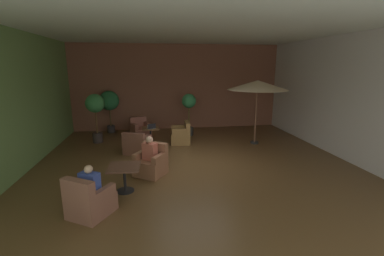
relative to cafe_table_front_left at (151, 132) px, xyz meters
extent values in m
cube|color=brown|center=(1.33, -2.41, -0.50)|extent=(9.90, 10.11, 0.02)
cube|color=brown|center=(1.33, 2.60, 1.49)|extent=(9.90, 0.08, 3.97)
cube|color=#6B904E|center=(-3.58, -2.41, 1.49)|extent=(0.08, 10.11, 3.97)
cube|color=silver|center=(6.24, -2.41, 1.49)|extent=(0.08, 10.11, 3.97)
cube|color=silver|center=(1.33, -2.41, 3.51)|extent=(9.90, 10.11, 0.06)
cylinder|color=black|center=(0.00, 0.00, -0.48)|extent=(0.35, 0.35, 0.02)
cylinder|color=black|center=(0.00, 0.00, -0.19)|extent=(0.07, 0.07, 0.61)
cube|color=brown|center=(0.00, 0.00, 0.13)|extent=(0.67, 0.67, 0.03)
cube|color=brown|center=(-0.45, -1.05, -0.29)|extent=(1.02, 1.00, 0.40)
cube|color=brown|center=(-0.57, -1.32, 0.10)|extent=(0.79, 0.47, 0.39)
cube|color=brown|center=(-0.73, -0.88, 0.01)|extent=(0.37, 0.59, 0.22)
cube|color=brown|center=(-0.14, -1.14, 0.01)|extent=(0.37, 0.59, 0.22)
cube|color=olive|center=(1.14, -0.04, -0.28)|extent=(0.76, 0.81, 0.43)
cube|color=olive|center=(1.43, -0.05, 0.15)|extent=(0.19, 0.79, 0.43)
cube|color=olive|center=(1.09, -0.36, 0.05)|extent=(0.57, 0.17, 0.23)
cube|color=olive|center=(1.11, 0.28, 0.05)|extent=(0.57, 0.17, 0.23)
cube|color=#925143|center=(-0.42, 1.06, -0.29)|extent=(0.95, 0.99, 0.41)
cube|color=#925143|center=(-0.53, 1.35, 0.13)|extent=(0.72, 0.42, 0.44)
cube|color=#925143|center=(-0.14, 1.13, 0.03)|extent=(0.35, 0.62, 0.22)
cube|color=#925143|center=(-0.67, 0.92, 0.03)|extent=(0.35, 0.62, 0.22)
cylinder|color=black|center=(-0.64, -3.99, -0.48)|extent=(0.42, 0.42, 0.02)
cylinder|color=black|center=(-0.64, -3.99, -0.19)|extent=(0.07, 0.07, 0.61)
cube|color=brown|center=(-0.64, -3.99, 0.13)|extent=(0.77, 0.77, 0.03)
cube|color=brown|center=(-1.22, -4.94, -0.29)|extent=(1.02, 1.04, 0.40)
cube|color=brown|center=(-1.38, -5.21, 0.15)|extent=(0.70, 0.52, 0.48)
cube|color=brown|center=(-1.45, -4.75, 0.01)|extent=(0.42, 0.59, 0.20)
cube|color=brown|center=(-0.94, -5.06, 0.01)|extent=(0.42, 0.59, 0.20)
cube|color=#90593E|center=(-0.02, -3.06, -0.27)|extent=(1.03, 1.02, 0.45)
cube|color=#90593E|center=(0.13, -2.83, 0.17)|extent=(0.72, 0.55, 0.43)
cube|color=#90593E|center=(0.22, -3.26, 0.05)|extent=(0.42, 0.54, 0.19)
cube|color=#90593E|center=(-0.31, -2.92, 0.05)|extent=(0.42, 0.54, 0.19)
cylinder|color=#2D2D2D|center=(4.04, -0.52, -0.45)|extent=(0.32, 0.32, 0.08)
cylinder|color=brown|center=(4.04, -0.52, 0.71)|extent=(0.06, 0.06, 2.40)
cone|color=beige|center=(4.04, -0.52, 1.78)|extent=(2.28, 2.28, 0.35)
cylinder|color=#383633|center=(1.67, 1.15, -0.32)|extent=(0.38, 0.38, 0.35)
cylinder|color=brown|center=(1.67, 1.15, 0.31)|extent=(0.06, 0.06, 0.90)
sphere|color=#2C7342|center=(1.67, 1.15, 1.02)|extent=(0.61, 0.61, 0.61)
cylinder|color=#332E31|center=(-1.79, 2.18, -0.33)|extent=(0.35, 0.35, 0.32)
cylinder|color=brown|center=(-1.79, 2.18, 0.21)|extent=(0.06, 0.06, 0.78)
sphere|color=#276B3E|center=(-1.79, 2.18, 0.97)|extent=(0.87, 0.87, 0.87)
cylinder|color=#372C2B|center=(-2.09, 0.55, -0.30)|extent=(0.38, 0.38, 0.40)
cylinder|color=brown|center=(-2.09, 0.55, 0.33)|extent=(0.06, 0.06, 0.86)
sphere|color=#357940|center=(-2.09, 0.55, 1.07)|extent=(0.73, 0.73, 0.73)
cube|color=#B35644|center=(-0.02, -3.06, 0.19)|extent=(0.44, 0.40, 0.48)
sphere|color=tan|center=(-0.02, -3.06, 0.52)|extent=(0.20, 0.20, 0.20)
cube|color=#36499F|center=(-1.22, -4.94, 0.16)|extent=(0.45, 0.39, 0.50)
sphere|color=tan|center=(-1.22, -4.94, 0.49)|extent=(0.17, 0.17, 0.17)
cylinder|color=silver|center=(-0.08, -0.01, 0.21)|extent=(0.08, 0.08, 0.11)
cube|color=#9EA0A5|center=(0.02, -0.07, 0.16)|extent=(0.37, 0.32, 0.01)
cube|color=black|center=(0.06, -0.18, 0.26)|extent=(0.29, 0.12, 0.19)
camera|label=1|loc=(0.06, -10.16, 2.49)|focal=25.00mm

